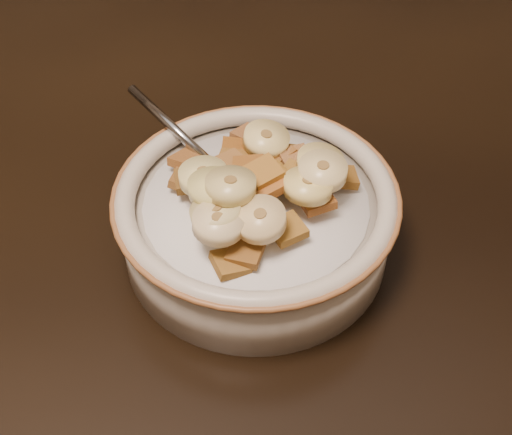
{
  "coord_description": "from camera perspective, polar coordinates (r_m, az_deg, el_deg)",
  "views": [
    {
      "loc": [
        0.15,
        -0.34,
        1.12
      ],
      "look_at": [
        0.18,
        -0.01,
        0.78
      ],
      "focal_mm": 50.0,
      "sensor_mm": 36.0,
      "label": 1
    }
  ],
  "objects": [
    {
      "name": "table",
      "position": [
        0.54,
        -19.61,
        -4.24
      ],
      "size": [
        1.42,
        0.92,
        0.04
      ],
      "primitive_type": "cube",
      "rotation": [
        0.0,
        0.0,
        0.02
      ],
      "color": "black",
      "rests_on": "floor"
    },
    {
      "name": "chair",
      "position": [
        1.21,
        -6.97,
        11.69
      ],
      "size": [
        0.5,
        0.5,
        0.88
      ],
      "primitive_type": "cube",
      "rotation": [
        0.0,
        0.0,
        -0.34
      ],
      "color": "black",
      "rests_on": "floor"
    },
    {
      "name": "cereal_bowl",
      "position": [
        0.48,
        0.0,
        -0.72
      ],
      "size": [
        0.18,
        0.18,
        0.04
      ],
      "primitive_type": "cylinder",
      "color": "#B4B0A1",
      "rests_on": "table"
    },
    {
      "name": "milk",
      "position": [
        0.46,
        0.0,
        1.09
      ],
      "size": [
        0.15,
        0.15,
        0.0
      ],
      "primitive_type": "cylinder",
      "color": "white",
      "rests_on": "cereal_bowl"
    },
    {
      "name": "spoon",
      "position": [
        0.48,
        -2.38,
        3.23
      ],
      "size": [
        0.05,
        0.05,
        0.01
      ],
      "primitive_type": "ellipsoid",
      "rotation": [
        0.0,
        0.0,
        3.81
      ],
      "color": "gray",
      "rests_on": "cereal_bowl"
    },
    {
      "name": "cereal_square_0",
      "position": [
        0.47,
        6.87,
        3.28
      ],
      "size": [
        0.02,
        0.02,
        0.01
      ],
      "primitive_type": "cube",
      "rotation": [
        0.19,
        0.1,
        1.57
      ],
      "color": "brown",
      "rests_on": "milk"
    },
    {
      "name": "cereal_square_1",
      "position": [
        0.46,
        -0.62,
        4.06
      ],
      "size": [
        0.02,
        0.02,
        0.01
      ],
      "primitive_type": "cube",
      "rotation": [
        -0.1,
        0.17,
        1.46
      ],
      "color": "brown",
      "rests_on": "milk"
    },
    {
      "name": "cereal_square_2",
      "position": [
        0.47,
        -5.55,
        2.96
      ],
      "size": [
        0.03,
        0.03,
        0.01
      ],
      "primitive_type": "cube",
      "rotation": [
        0.21,
        0.16,
        1.25
      ],
      "color": "brown",
      "rests_on": "milk"
    },
    {
      "name": "cereal_square_3",
      "position": [
        0.49,
        3.59,
        4.91
      ],
      "size": [
        0.02,
        0.02,
        0.01
      ],
      "primitive_type": "cube",
      "rotation": [
        0.18,
        0.11,
        1.54
      ],
      "color": "brown",
      "rests_on": "milk"
    },
    {
      "name": "cereal_square_4",
      "position": [
        0.48,
        -5.46,
        4.59
      ],
      "size": [
        0.03,
        0.03,
        0.01
      ],
      "primitive_type": "cube",
      "rotation": [
        0.24,
        0.12,
        2.47
      ],
      "color": "brown",
      "rests_on": "milk"
    },
    {
      "name": "cereal_square_5",
      "position": [
        0.46,
        -5.27,
        3.01
      ],
      "size": [
        0.02,
        0.02,
        0.01
      ],
      "primitive_type": "cube",
      "rotation": [
        -0.0,
        -0.04,
        0.07
      ],
      "color": "brown",
      "rests_on": "milk"
    },
    {
      "name": "cereal_square_6",
      "position": [
        0.47,
        3.21,
        4.62
      ],
      "size": [
        0.03,
        0.03,
        0.01
      ],
      "primitive_type": "cube",
      "rotation": [
        0.18,
        0.06,
        0.32
      ],
      "color": "olive",
      "rests_on": "milk"
    },
    {
      "name": "cereal_square_7",
      "position": [
        0.44,
        0.63,
        3.63
      ],
      "size": [
        0.03,
        0.03,
        0.01
      ],
      "primitive_type": "cube",
      "rotation": [
        -0.18,
        -0.06,
        2.0
      ],
      "color": "#915D20",
      "rests_on": "milk"
    },
    {
      "name": "cereal_square_8",
      "position": [
        0.44,
        0.96,
        2.59
      ],
      "size": [
        0.03,
        0.03,
        0.01
      ],
      "primitive_type": "cube",
      "rotation": [
        -0.09,
        -0.15,
        0.42
      ],
      "color": "#965A1E",
      "rests_on": "milk"
    },
    {
      "name": "cereal_square_9",
      "position": [
        0.45,
        1.23,
        3.43
      ],
      "size": [
        0.03,
        0.03,
        0.01
      ],
      "primitive_type": "cube",
      "rotation": [
        -0.0,
        0.14,
        1.92
      ],
      "color": "#8E5D21",
      "rests_on": "milk"
    },
    {
      "name": "cereal_square_10",
      "position": [
        0.42,
        -2.06,
        -3.66
      ],
      "size": [
        0.03,
        0.03,
        0.01
      ],
      "primitive_type": "cube",
      "rotation": [
        0.19,
        -0.04,
        1.89
      ],
      "color": "brown",
      "rests_on": "milk"
    },
    {
      "name": "cereal_square_11",
      "position": [
        0.47,
        -2.17,
        4.34
      ],
      "size": [
        0.03,
        0.03,
        0.01
      ],
      "primitive_type": "cube",
      "rotation": [
        -0.18,
        -0.07,
        0.43
      ],
      "color": "brown",
      "rests_on": "milk"
    },
    {
      "name": "cereal_square_12",
      "position": [
        0.42,
        -0.87,
        -2.75
      ],
      "size": [
        0.03,
        0.03,
        0.01
      ],
      "primitive_type": "cube",
      "rotation": [
        -0.03,
        -0.05,
        1.18
      ],
      "color": "brown",
      "rests_on": "milk"
    },
    {
      "name": "cereal_square_13",
      "position": [
        0.46,
        4.98,
        3.15
      ],
      "size": [
        0.03,
        0.03,
        0.01
      ],
      "primitive_type": "cube",
      "rotation": [
        0.09,
        -0.1,
        0.79
      ],
      "color": "brown",
      "rests_on": "milk"
    },
    {
      "name": "cereal_square_14",
      "position": [
        0.47,
        -1.85,
        4.51
      ],
      "size": [
        0.03,
        0.03,
        0.01
      ],
      "primitive_type": "cube",
      "rotation": [
        -0.04,
        0.05,
        1.27
      ],
      "color": "brown",
      "rests_on": "milk"
    },
    {
      "name": "cereal_square_15",
      "position": [
        0.49,
        -1.59,
        5.47
      ],
      "size": [
        0.02,
        0.02,
        0.01
      ],
      "primitive_type": "cube",
      "rotation": [
        0.1,
        -0.11,
        3.0
      ],
      "color": "brown",
      "rests_on": "milk"
    },
    {
      "name": "cereal_square_16",
      "position": [
        0.43,
        2.5,
        -0.93
      ],
      "size": [
        0.03,
        0.03,
        0.01
      ],
      "primitive_type": "cube",
      "rotation": [
        0.02,
        -0.04,
        0.4
      ],
      "color": "olive",
      "rests_on": "milk"
    },
    {
      "name": "cereal_square_17",
      "position": [
        0.45,
        -3.71,
        2.39
      ],
      "size": [
        0.03,
        0.03,
        0.01
      ],
      "primitive_type": "cube",
      "rotation": [
        -0.13,
        0.03,
        2.28
      ],
      "color": "brown",
      "rests_on": "milk"
    },
    {
      "name": "cereal_square_18",
      "position": [
        0.5,
        -0.52,
        6.57
      ],
      "size": [
        0.03,
        0.03,
        0.01
      ],
      "primitive_type": "cube",
      "rotation": [
        0.15,
        0.06,
        2.37
      ],
      "color": "brown",
      "rests_on": "milk"
    },
    {
      "name": "cereal_square_19",
      "position": [
        0.46,
        3.18,
        3.29
      ],
      "size": [
        0.03,
        0.03,
        0.01
      ],
      "primitive_type": "cube",
      "rotation": [
        0.08,
        -0.08,
        0.97
      ],
      "color": "brown",
      "rests_on": "milk"
    },
    {
      "name": "cereal_square_20",
      "position": [
        0.45,
        4.87,
        1.38
      ],
      "size": [
        0.02,
        0.02,
        0.01
      ],
      "primitive_type": "cube",
      "rotation": [
        -0.08,
        0.09,
        1.82
      ],
      "color": "#9A5925",
      "rests_on": "milk"
    },
    {
      "name": "cereal_square_21",
      "position": [
        0.48,
        1.71,
        5.13
      ],
      "size": [
        0.03,
        0.03,
        0.01
      ],
      "primitive_type": "cube",
      "rotation": [
        -0.19,
        0.1,
        2.09
      ],
      "color": "brown",
      "rests_on": "milk"
    },
    {
      "name": "banana_slice_0",
      "position": [
        0.48,
        0.83,
        6.24
      ],
      "size": [
        0.04,
        0.04,
        0.02
      ],
      "primitive_type": "cylinder",
      "rotation": [
        0.13,
        0.12,
        0.33
      ],
      "color": "#FFE78A",
      "rests_on": "milk"
    },
    {
      "name": "banana_slice_1",
      "position": [
        0.42,
        -3.22,
        0.35
      ],
      "size": [
        0.03,
        0.03,
        0.02
      ],
      "primitive_type": "cylinder",
      "rotation": [
        -0.13,
        -0.12,
        0.08
      ],
      "color": "#EFDB91",
      "rests_on": "milk"
    },
    {
      "name": "banana_slice_2",
      "position": [
        0.45,
        5.35,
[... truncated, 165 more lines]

